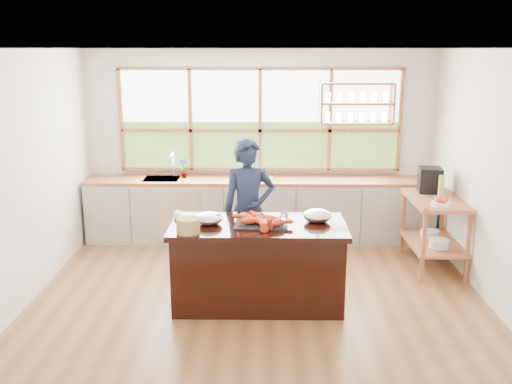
{
  "coord_description": "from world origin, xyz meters",
  "views": [
    {
      "loc": [
        0.06,
        -5.94,
        2.7
      ],
      "look_at": [
        -0.03,
        0.15,
        1.16
      ],
      "focal_mm": 40.0,
      "sensor_mm": 36.0,
      "label": 1
    }
  ],
  "objects_px": {
    "cook": "(249,211)",
    "wicker_basket": "(188,226)",
    "espresso_machine": "(430,180)",
    "island": "(258,264)"
  },
  "relations": [
    {
      "from": "island",
      "to": "cook",
      "type": "xyz_separation_m",
      "value": [
        -0.12,
        0.69,
        0.4
      ]
    },
    {
      "from": "cook",
      "to": "wicker_basket",
      "type": "xyz_separation_m",
      "value": [
        -0.58,
        -0.99,
        0.13
      ]
    },
    {
      "from": "island",
      "to": "espresso_machine",
      "type": "height_order",
      "value": "espresso_machine"
    },
    {
      "from": "island",
      "to": "espresso_machine",
      "type": "relative_size",
      "value": 5.81
    },
    {
      "from": "island",
      "to": "wicker_basket",
      "type": "height_order",
      "value": "wicker_basket"
    },
    {
      "from": "island",
      "to": "espresso_machine",
      "type": "xyz_separation_m",
      "value": [
        2.19,
        1.42,
        0.61
      ]
    },
    {
      "from": "island",
      "to": "espresso_machine",
      "type": "distance_m",
      "value": 2.68
    },
    {
      "from": "cook",
      "to": "wicker_basket",
      "type": "height_order",
      "value": "cook"
    },
    {
      "from": "espresso_machine",
      "to": "wicker_basket",
      "type": "height_order",
      "value": "espresso_machine"
    },
    {
      "from": "island",
      "to": "wicker_basket",
      "type": "distance_m",
      "value": 0.93
    }
  ]
}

